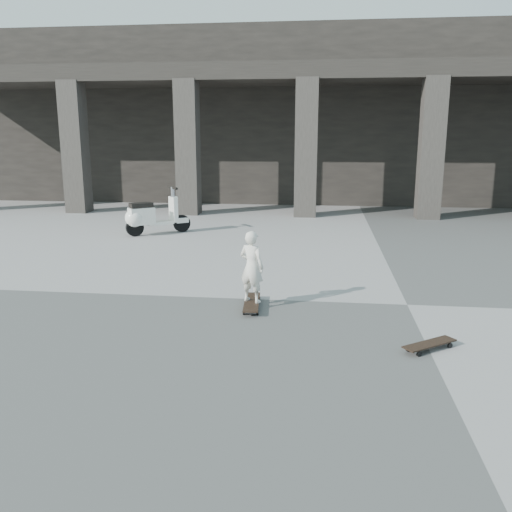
# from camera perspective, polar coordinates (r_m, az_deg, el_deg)

# --- Properties ---
(ground) EXTENTS (90.00, 90.00, 0.00)m
(ground) POSITION_cam_1_polar(r_m,az_deg,el_deg) (8.27, 15.63, -4.97)
(ground) COLOR #4E4E4B
(ground) RESTS_ON ground
(colonnade) EXTENTS (28.00, 8.82, 6.00)m
(colonnade) POSITION_cam_1_polar(r_m,az_deg,el_deg) (21.60, 10.71, 14.16)
(colonnade) COLOR black
(colonnade) RESTS_ON ground
(longboard) EXTENTS (0.28, 0.93, 0.09)m
(longboard) POSITION_cam_1_polar(r_m,az_deg,el_deg) (7.82, -0.45, -4.94)
(longboard) COLOR black
(longboard) RESTS_ON ground
(skateboard_spare) EXTENTS (0.68, 0.57, 0.09)m
(skateboard_spare) POSITION_cam_1_polar(r_m,az_deg,el_deg) (6.67, 17.81, -8.86)
(skateboard_spare) COLOR black
(skateboard_spare) RESTS_ON ground
(child) EXTENTS (0.45, 0.38, 1.03)m
(child) POSITION_cam_1_polar(r_m,az_deg,el_deg) (7.68, -0.45, -1.13)
(child) COLOR silver
(child) RESTS_ON longboard
(scooter) EXTENTS (1.41, 1.13, 1.16)m
(scooter) POSITION_cam_1_polar(r_m,az_deg,el_deg) (13.54, -11.39, 4.09)
(scooter) COLOR black
(scooter) RESTS_ON ground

